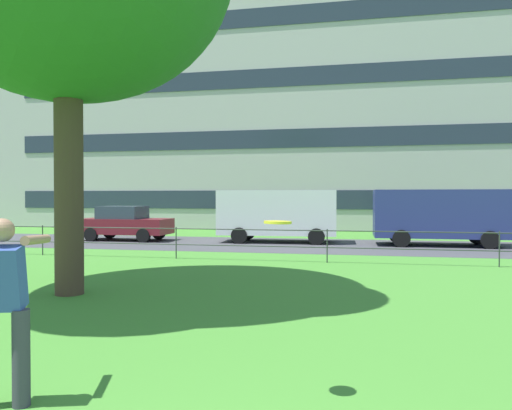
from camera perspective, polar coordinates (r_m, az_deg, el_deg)
street_strip at (r=19.77m, az=9.16°, el=-4.72°), size 80.00×6.17×0.01m
park_fence at (r=14.63m, az=8.33°, el=-4.08°), size 28.50×0.04×1.00m
person_thrower at (r=5.18m, az=-27.50°, el=-10.32°), size 0.49×0.87×1.76m
frisbee at (r=4.68m, az=2.56°, el=-2.04°), size 0.33×0.33×0.03m
car_maroon_far_right at (r=22.66m, az=-15.10°, el=-2.05°), size 4.03×1.86×1.54m
panel_van_left at (r=20.97m, az=2.60°, el=-0.92°), size 5.07×2.24×2.24m
panel_van_far_left at (r=20.80m, az=20.58°, el=-0.99°), size 5.01×2.13×2.24m
apartment_building_background at (r=36.01m, az=3.95°, el=12.49°), size 39.72×13.64×18.31m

